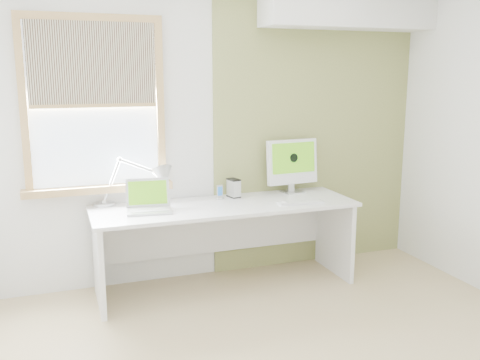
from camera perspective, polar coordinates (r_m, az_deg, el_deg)
name	(u,v)px	position (r m, az deg, el deg)	size (l,w,h in m)	color
room	(302,163)	(3.04, 6.71, 1.83)	(4.04, 3.54, 2.64)	tan
accent_wall	(315,128)	(5.03, 8.13, 5.60)	(2.00, 0.02, 2.60)	olive
soffit	(348,4)	(4.99, 11.60, 18.11)	(1.60, 0.40, 0.42)	white
window	(94,106)	(4.42, -15.45, 7.69)	(1.20, 0.14, 1.42)	#A98147
desk	(223,225)	(4.52, -1.83, -4.86)	(2.20, 0.70, 0.73)	white
desk_lamp	(152,180)	(4.40, -9.49, 0.00)	(0.69, 0.38, 0.40)	#BABCBF
laptop	(149,203)	(4.26, -9.85, -2.46)	(0.38, 0.32, 0.24)	#BABCBF
phone_dock	(220,195)	(4.58, -2.20, -1.66)	(0.08, 0.08, 0.13)	#BABCBF
external_drive	(234,188)	(4.65, -0.70, -0.87)	(0.10, 0.14, 0.16)	#BABCBF
imac	(292,163)	(4.83, 5.65, 1.85)	(0.50, 0.18, 0.49)	#BABCBF
keyboard	(301,202)	(4.46, 6.56, -2.43)	(0.40, 0.13, 0.02)	white
mouse	(285,203)	(4.42, 4.89, -2.46)	(0.05, 0.09, 0.03)	white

